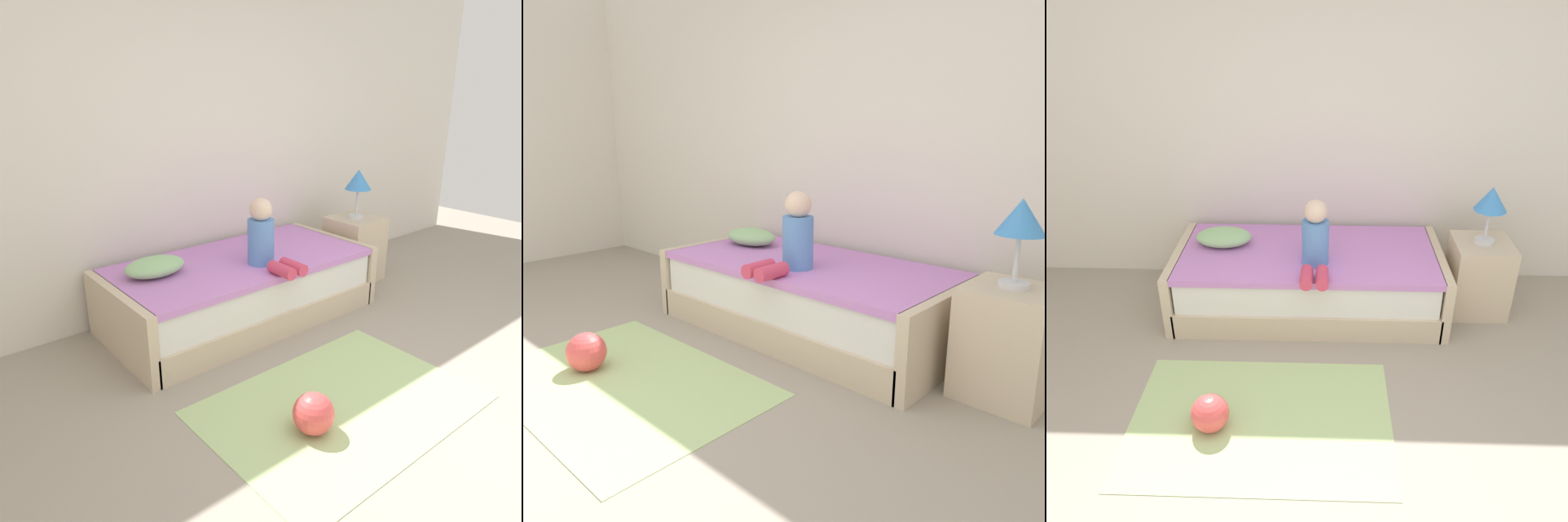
{
  "view_description": "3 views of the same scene",
  "coord_description": "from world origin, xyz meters",
  "views": [
    {
      "loc": [
        -2.24,
        -0.9,
        1.78
      ],
      "look_at": [
        -0.08,
        1.75,
        0.55
      ],
      "focal_mm": 34.0,
      "sensor_mm": 36.0,
      "label": 1
    },
    {
      "loc": [
        2.08,
        -0.56,
        1.35
      ],
      "look_at": [
        -0.08,
        1.75,
        0.55
      ],
      "focal_mm": 34.73,
      "sensor_mm": 36.0,
      "label": 2
    },
    {
      "loc": [
        0.03,
        -1.67,
        2.42
      ],
      "look_at": [
        -0.08,
        1.75,
        0.55
      ],
      "focal_mm": 36.44,
      "sensor_mm": 36.0,
      "label": 3
    }
  ],
  "objects": [
    {
      "name": "table_lamp",
      "position": [
        1.27,
        2.0,
        0.94
      ],
      "size": [
        0.24,
        0.24,
        0.45
      ],
      "color": "silver",
      "rests_on": "nightstand"
    },
    {
      "name": "pillow",
      "position": [
        -0.76,
        2.1,
        0.56
      ],
      "size": [
        0.44,
        0.3,
        0.13
      ],
      "primitive_type": "ellipsoid",
      "color": "#99CC8C",
      "rests_on": "bed"
    },
    {
      "name": "bed",
      "position": [
        -0.08,
        2.0,
        0.25
      ],
      "size": [
        2.11,
        1.0,
        0.5
      ],
      "color": "beige",
      "rests_on": "ground"
    },
    {
      "name": "nightstand",
      "position": [
        1.27,
        2.0,
        0.3
      ],
      "size": [
        0.44,
        0.44,
        0.6
      ],
      "primitive_type": "cube",
      "color": "beige",
      "rests_on": "ground"
    },
    {
      "name": "toy_ball",
      "position": [
        -0.62,
        0.64,
        0.11
      ],
      "size": [
        0.23,
        0.23,
        0.23
      ],
      "primitive_type": "sphere",
      "color": "#E54C4C",
      "rests_on": "ground"
    },
    {
      "name": "child_figure",
      "position": [
        -0.02,
        1.77,
        0.7
      ],
      "size": [
        0.2,
        0.51,
        0.5
      ],
      "color": "#598CD1",
      "rests_on": "bed"
    },
    {
      "name": "area_rug",
      "position": [
        -0.33,
        0.7,
        0.0
      ],
      "size": [
        1.6,
        1.1,
        0.01
      ],
      "primitive_type": "cube",
      "color": "#B2D189",
      "rests_on": "ground"
    },
    {
      "name": "wall_rear",
      "position": [
        0.0,
        2.6,
        1.45
      ],
      "size": [
        7.2,
        0.1,
        2.9
      ],
      "primitive_type": "cube",
      "color": "silver",
      "rests_on": "ground"
    }
  ]
}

